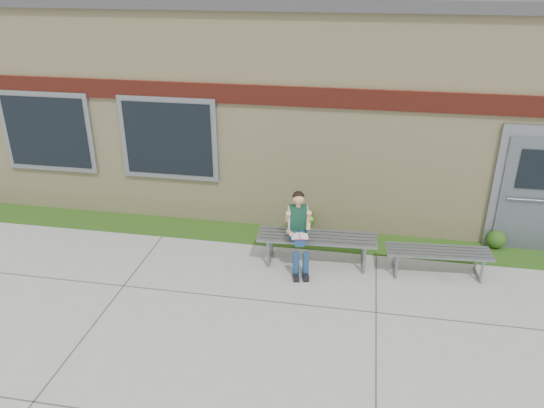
# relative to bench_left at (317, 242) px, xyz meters

# --- Properties ---
(ground) EXTENTS (80.00, 80.00, 0.00)m
(ground) POSITION_rel_bench_left_xyz_m (0.03, -1.77, -0.40)
(ground) COLOR #9E9E99
(ground) RESTS_ON ground
(grass_strip) EXTENTS (16.00, 0.80, 0.02)m
(grass_strip) POSITION_rel_bench_left_xyz_m (0.03, 0.83, -0.39)
(grass_strip) COLOR #194512
(grass_strip) RESTS_ON ground
(school_building) EXTENTS (16.20, 6.22, 4.20)m
(school_building) POSITION_rel_bench_left_xyz_m (0.03, 4.21, 1.70)
(school_building) COLOR beige
(school_building) RESTS_ON ground
(bench_left) EXTENTS (2.03, 0.66, 0.52)m
(bench_left) POSITION_rel_bench_left_xyz_m (0.00, 0.00, 0.00)
(bench_left) COLOR slate
(bench_left) RESTS_ON ground
(bench_right) EXTENTS (1.72, 0.59, 0.44)m
(bench_right) POSITION_rel_bench_left_xyz_m (2.00, 0.00, -0.06)
(bench_right) COLOR slate
(bench_right) RESTS_ON ground
(girl) EXTENTS (0.50, 0.78, 1.35)m
(girl) POSITION_rel_bench_left_xyz_m (-0.29, -0.19, 0.33)
(girl) COLOR navy
(girl) RESTS_ON ground
(shrub_mid) EXTENTS (0.47, 0.47, 0.47)m
(shrub_mid) POSITION_rel_bench_left_xyz_m (-0.40, 1.08, -0.15)
(shrub_mid) COLOR #194512
(shrub_mid) RESTS_ON grass_strip
(shrub_east) EXTENTS (0.34, 0.34, 0.34)m
(shrub_east) POSITION_rel_bench_left_xyz_m (3.15, 1.08, -0.21)
(shrub_east) COLOR #194512
(shrub_east) RESTS_ON grass_strip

